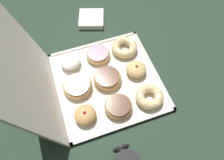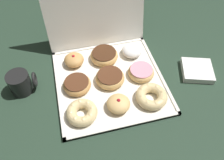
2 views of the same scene
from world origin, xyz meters
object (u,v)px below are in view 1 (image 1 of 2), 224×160
Objects in this scene: cruller_donut_2 at (124,47)px; powdered_filled_donut_8 at (70,62)px; chocolate_frosted_donut_7 at (77,86)px; pink_frosted_donut_5 at (98,55)px; jelly_filled_donut_1 at (136,69)px; jelly_filled_donut_6 at (85,115)px; napkin_stack at (91,19)px; donut_box at (108,81)px; chocolate_frosted_donut_4 at (107,78)px; cruller_donut_0 at (149,97)px; chocolate_frosted_donut_3 at (118,107)px.

cruller_donut_2 is 0.26m from powdered_filled_donut_8.
chocolate_frosted_donut_7 is 1.37× the size of powdered_filled_donut_8.
chocolate_frosted_donut_7 reaches higher than pink_frosted_donut_5.
jelly_filled_donut_1 is 0.29m from jelly_filled_donut_6.
donut_box is at bearing 174.27° from napkin_stack.
chocolate_frosted_donut_4 is (-0.00, 0.13, -0.00)m from jelly_filled_donut_1.
jelly_filled_donut_1 is (0.14, 0.00, 0.00)m from cruller_donut_0.
cruller_donut_0 is 0.19m from chocolate_frosted_donut_4.
chocolate_frosted_donut_7 is at bearing 155.61° from napkin_stack.
pink_frosted_donut_5 is 0.24m from napkin_stack.
cruller_donut_0 is at bearing -169.52° from napkin_stack.
chocolate_frosted_donut_3 is at bearing -93.33° from jelly_filled_donut_6.
jelly_filled_donut_1 reaches higher than napkin_stack.
cruller_donut_0 is 1.03× the size of chocolate_frosted_donut_3.
donut_box is 0.38m from napkin_stack.
cruller_donut_0 is at bearing -118.61° from chocolate_frosted_donut_7.
pink_frosted_donut_5 is (0.13, -0.00, -0.00)m from chocolate_frosted_donut_4.
cruller_donut_2 is 1.02× the size of chocolate_frosted_donut_4.
cruller_donut_0 is 1.34× the size of jelly_filled_donut_6.
cruller_donut_0 is at bearing -136.01° from powdered_filled_donut_8.
donut_box is 4.87× the size of powdered_filled_donut_8.
napkin_stack is (0.37, 0.09, -0.02)m from jelly_filled_donut_1.
jelly_filled_donut_6 is at bearing 87.88° from cruller_donut_0.
pink_frosted_donut_5 is 0.13m from powdered_filled_donut_8.
chocolate_frosted_donut_7 is at bearing 179.53° from powdered_filled_donut_8.
cruller_donut_2 is at bearing -44.91° from chocolate_frosted_donut_4.
chocolate_frosted_donut_3 is 0.19m from chocolate_frosted_donut_7.
cruller_donut_0 is 0.37m from powdered_filled_donut_8.
cruller_donut_2 reaches higher than napkin_stack.
chocolate_frosted_donut_3 is at bearing -138.18° from chocolate_frosted_donut_7.
pink_frosted_donut_5 is at bearing 26.38° from cruller_donut_0.
jelly_filled_donut_1 is 0.13m from chocolate_frosted_donut_4.
napkin_stack is (0.50, -0.17, -0.02)m from jelly_filled_donut_6.
powdered_filled_donut_8 is at bearing 145.47° from napkin_stack.
cruller_donut_2 is 1.36× the size of powdered_filled_donut_8.
jelly_filled_donut_1 reaches higher than donut_box.
cruller_donut_2 and chocolate_frosted_donut_4 have the same top height.
chocolate_frosted_donut_4 is 0.18m from powdered_filled_donut_8.
chocolate_frosted_donut_4 is at bearing -0.79° from chocolate_frosted_donut_3.
jelly_filled_donut_1 is at bearing 0.39° from cruller_donut_0.
cruller_donut_0 is 0.97× the size of chocolate_frosted_donut_4.
pink_frosted_donut_5 is 0.29m from jelly_filled_donut_6.
pink_frosted_donut_5 is (0.27, -0.00, -0.00)m from chocolate_frosted_donut_3.
chocolate_frosted_donut_3 is at bearing 135.61° from jelly_filled_donut_1.
powdered_filled_donut_8 reaches higher than chocolate_frosted_donut_7.
chocolate_frosted_donut_4 and chocolate_frosted_donut_7 have the same top height.
donut_box is 3.49× the size of napkin_stack.
jelly_filled_donut_1 is at bearing -178.18° from cruller_donut_2.
napkin_stack is (0.24, 0.09, -0.02)m from cruller_donut_2.
cruller_donut_2 is (0.13, 0.00, -0.00)m from jelly_filled_donut_1.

